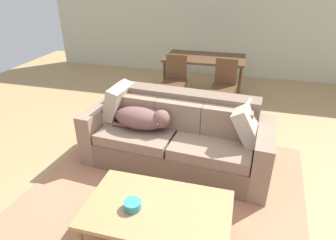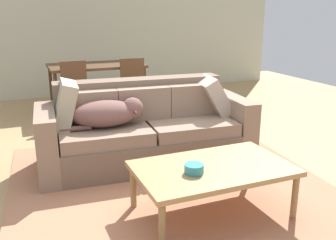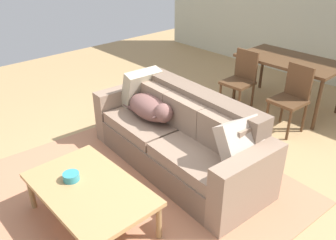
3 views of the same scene
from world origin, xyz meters
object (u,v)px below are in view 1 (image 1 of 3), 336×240
at_px(dining_table, 205,61).
at_px(dining_chair_near_right, 224,84).
at_px(bowl_on_coffee_table, 133,205).
at_px(couch, 177,138).
at_px(coffee_table, 158,211).
at_px(throw_pillow_by_left_arm, 118,103).
at_px(throw_pillow_by_right_arm, 249,124).
at_px(dining_chair_near_left, 175,79).
at_px(dog_on_left_cushion, 143,118).

distance_m(dining_table, dining_chair_near_right, 0.78).
distance_m(bowl_on_coffee_table, dining_chair_near_right, 2.97).
bearing_deg(dining_chair_near_right, couch, -99.43).
height_order(coffee_table, dining_table, dining_table).
xyz_separation_m(throw_pillow_by_left_arm, bowl_on_coffee_table, (0.73, -1.40, -0.23)).
xyz_separation_m(throw_pillow_by_right_arm, dining_table, (-0.82, 2.28, 0.04)).
height_order(bowl_on_coffee_table, dining_chair_near_right, dining_chair_near_right).
bearing_deg(dining_chair_near_left, dog_on_left_cushion, -89.42).
height_order(throw_pillow_by_right_arm, dining_chair_near_right, dining_chair_near_right).
height_order(bowl_on_coffee_table, dining_table, dining_table).
distance_m(couch, dining_table, 2.30).
distance_m(dog_on_left_cushion, bowl_on_coffee_table, 1.28).
distance_m(dog_on_left_cushion, coffee_table, 1.30).
height_order(bowl_on_coffee_table, dining_chair_near_left, dining_chair_near_left).
bearing_deg(bowl_on_coffee_table, dining_table, 89.17).
height_order(throw_pillow_by_left_arm, dining_table, throw_pillow_by_left_arm).
relative_size(couch, dog_on_left_cushion, 2.71).
xyz_separation_m(dining_table, dining_chair_near_left, (-0.42, -0.58, -0.19)).
relative_size(dog_on_left_cushion, dining_chair_near_left, 0.93).
height_order(dog_on_left_cushion, coffee_table, dog_on_left_cushion).
bearing_deg(dog_on_left_cushion, throw_pillow_by_left_arm, 160.62).
xyz_separation_m(dog_on_left_cushion, bowl_on_coffee_table, (0.33, -1.22, -0.15)).
bearing_deg(throw_pillow_by_right_arm, dining_chair_near_right, 103.58).
relative_size(dog_on_left_cushion, dining_table, 0.57).
xyz_separation_m(coffee_table, bowl_on_coffee_table, (-0.19, -0.06, 0.07)).
height_order(throw_pillow_by_right_arm, coffee_table, throw_pillow_by_right_arm).
bearing_deg(couch, coffee_table, -79.92).
height_order(throw_pillow_by_left_arm, dining_chair_near_left, throw_pillow_by_left_arm).
bearing_deg(coffee_table, dog_on_left_cushion, 114.22).
bearing_deg(bowl_on_coffee_table, coffee_table, 17.28).
bearing_deg(dining_table, bowl_on_coffee_table, -90.83).
height_order(couch, throw_pillow_by_right_arm, throw_pillow_by_right_arm).
xyz_separation_m(dog_on_left_cushion, dining_table, (0.38, 2.33, 0.09)).
distance_m(throw_pillow_by_left_arm, dining_table, 2.29).
bearing_deg(throw_pillow_by_right_arm, couch, 179.29).
bearing_deg(dining_table, dining_chair_near_left, -125.89).
relative_size(dining_table, dining_chair_near_right, 1.62).
bearing_deg(couch, bowl_on_coffee_table, -88.75).
xyz_separation_m(throw_pillow_by_left_arm, throw_pillow_by_right_arm, (1.60, -0.12, -0.02)).
distance_m(throw_pillow_by_left_arm, dining_chair_near_right, 1.96).
bearing_deg(dining_table, coffee_table, -87.69).
bearing_deg(throw_pillow_by_left_arm, dining_chair_near_left, 77.20).
bearing_deg(dining_chair_near_left, bowl_on_coffee_table, -83.60).
relative_size(coffee_table, bowl_on_coffee_table, 8.28).
distance_m(coffee_table, dining_table, 3.51).
bearing_deg(dining_chair_near_right, dog_on_left_cushion, -110.85).
bearing_deg(dining_table, throw_pillow_by_left_arm, -109.85).
bearing_deg(dining_chair_near_left, throw_pillow_by_right_arm, -54.45).
distance_m(couch, throw_pillow_by_right_arm, 0.86).
bearing_deg(dining_chair_near_right, coffee_table, -91.23).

